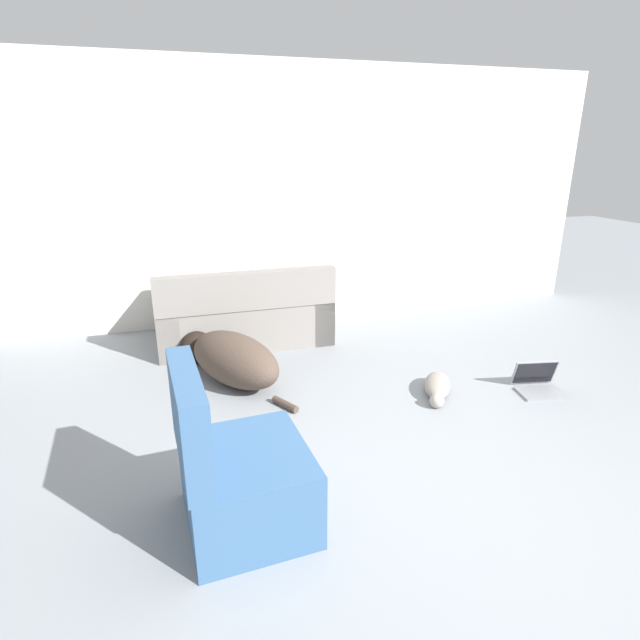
{
  "coord_description": "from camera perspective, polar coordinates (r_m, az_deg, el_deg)",
  "views": [
    {
      "loc": [
        -1.31,
        -1.71,
        1.82
      ],
      "look_at": [
        -0.31,
        1.85,
        0.54
      ],
      "focal_mm": 28.0,
      "sensor_mm": 36.0,
      "label": 1
    }
  ],
  "objects": [
    {
      "name": "ground_plane",
      "position": [
        2.82,
        17.84,
        -22.25
      ],
      "size": [
        20.0,
        20.0,
        0.0
      ],
      "primitive_type": "plane",
      "color": "gray"
    },
    {
      "name": "cat",
      "position": [
        4.01,
        13.24,
        -7.43
      ],
      "size": [
        0.38,
        0.57,
        0.13
      ],
      "rotation": [
        0.0,
        0.0,
        4.22
      ],
      "color": "gray",
      "rests_on": "ground_plane"
    },
    {
      "name": "wall_back",
      "position": [
        5.46,
        -1.76,
        13.86
      ],
      "size": [
        6.7,
        0.06,
        2.65
      ],
      "color": "silver",
      "rests_on": "ground_plane"
    },
    {
      "name": "side_chair",
      "position": [
        2.62,
        -9.39,
        -17.08
      ],
      "size": [
        0.67,
        0.71,
        0.88
      ],
      "rotation": [
        0.0,
        0.0,
        1.66
      ],
      "color": "#385B84",
      "rests_on": "ground_plane"
    },
    {
      "name": "laptop_open",
      "position": [
        4.33,
        23.61,
        -6.39
      ],
      "size": [
        0.39,
        0.35,
        0.23
      ],
      "rotation": [
        0.0,
        0.0,
        -0.17
      ],
      "color": "gray",
      "rests_on": "ground_plane"
    },
    {
      "name": "dog",
      "position": [
        4.15,
        -10.28,
        -4.26
      ],
      "size": [
        0.92,
        1.33,
        0.41
      ],
      "rotation": [
        0.0,
        0.0,
        2.1
      ],
      "color": "#4C3D33",
      "rests_on": "ground_plane"
    },
    {
      "name": "couch",
      "position": [
        4.94,
        -8.73,
        0.55
      ],
      "size": [
        1.66,
        0.89,
        0.78
      ],
      "rotation": [
        0.0,
        0.0,
        3.17
      ],
      "color": "gray",
      "rests_on": "ground_plane"
    }
  ]
}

